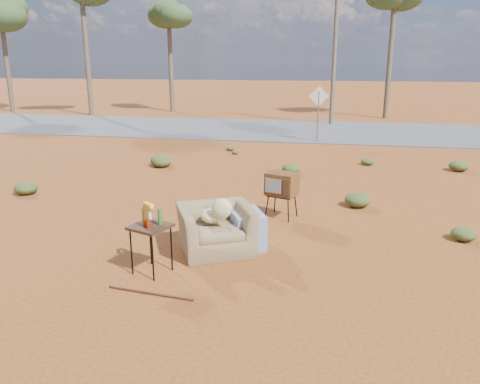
# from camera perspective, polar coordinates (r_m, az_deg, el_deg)

# --- Properties ---
(ground) EXTENTS (140.00, 140.00, 0.00)m
(ground) POSITION_cam_1_polar(r_m,az_deg,el_deg) (7.75, -5.26, -8.32)
(ground) COLOR #99501E
(ground) RESTS_ON ground
(highway) EXTENTS (140.00, 7.00, 0.04)m
(highway) POSITION_cam_1_polar(r_m,az_deg,el_deg) (22.10, 5.72, 7.55)
(highway) COLOR #565659
(highway) RESTS_ON ground
(armchair) EXTENTS (1.59, 1.45, 1.07)m
(armchair) POSITION_cam_1_polar(r_m,az_deg,el_deg) (7.96, -2.22, -3.74)
(armchair) COLOR olive
(armchair) RESTS_ON ground
(tv_unit) EXTENTS (0.71, 0.64, 0.95)m
(tv_unit) POSITION_cam_1_polar(r_m,az_deg,el_deg) (9.59, 5.12, 0.91)
(tv_unit) COLOR black
(tv_unit) RESTS_ON ground
(side_table) EXTENTS (0.68, 0.68, 1.07)m
(side_table) POSITION_cam_1_polar(r_m,az_deg,el_deg) (7.20, -10.94, -3.71)
(side_table) COLOR #371F14
(side_table) RESTS_ON ground
(rusty_bar) EXTENTS (1.31, 0.19, 0.03)m
(rusty_bar) POSITION_cam_1_polar(r_m,az_deg,el_deg) (6.80, -10.87, -12.03)
(rusty_bar) COLOR #4B2614
(rusty_bar) RESTS_ON ground
(road_sign) EXTENTS (0.78, 0.06, 2.19)m
(road_sign) POSITION_cam_1_polar(r_m,az_deg,el_deg) (18.86, 9.55, 10.54)
(road_sign) COLOR brown
(road_sign) RESTS_ON ground
(eucalyptus_far_left) EXTENTS (3.20, 3.20, 7.10)m
(eucalyptus_far_left) POSITION_cam_1_polar(r_m,az_deg,el_deg) (33.57, -27.21, 18.91)
(eucalyptus_far_left) COLOR brown
(eucalyptus_far_left) RESTS_ON ground
(eucalyptus_near_left) EXTENTS (3.20, 3.20, 6.60)m
(eucalyptus_near_left) POSITION_cam_1_polar(r_m,az_deg,el_deg) (30.57, -8.65, 19.92)
(eucalyptus_near_left) COLOR brown
(eucalyptus_near_left) RESTS_ON ground
(utility_pole_center) EXTENTS (1.40, 0.20, 8.00)m
(utility_pole_center) POSITION_cam_1_polar(r_m,az_deg,el_deg) (24.30, 11.53, 17.82)
(utility_pole_center) COLOR brown
(utility_pole_center) RESTS_ON ground
(scrub_patch) EXTENTS (17.49, 8.07, 0.33)m
(scrub_patch) POSITION_cam_1_polar(r_m,az_deg,el_deg) (11.94, -3.19, 1.12)
(scrub_patch) COLOR #425224
(scrub_patch) RESTS_ON ground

